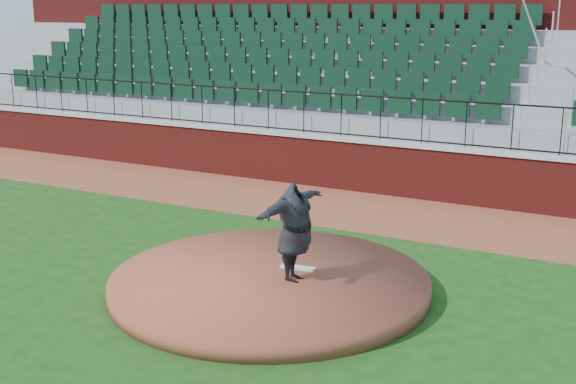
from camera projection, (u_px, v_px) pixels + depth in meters
The scene contains 10 objects.
ground at pixel (242, 293), 11.64m from camera, with size 90.00×90.00×0.00m, color #194313.
warning_track at pixel (373, 211), 16.25m from camera, with size 34.00×3.20×0.01m, color brown.
field_wall at pixel (399, 170), 17.47m from camera, with size 34.00×0.35×1.20m, color maroon.
wall_cap at pixel (400, 143), 17.31m from camera, with size 34.00×0.45×0.10m, color #B7B7B7.
wall_railing at pixel (401, 120), 17.18m from camera, with size 34.00×0.05×1.00m, color black, non-canonical shape.
seating_stands at pixel (438, 87), 19.38m from camera, with size 34.00×5.10×4.60m, color gray, non-canonical shape.
concourse_wall at pixel (468, 62), 21.66m from camera, with size 34.00×0.50×5.50m, color maroon.
pitchers_mound at pixel (270, 283), 11.72m from camera, with size 5.01×5.01×0.25m, color brown.
pitching_rubber at pixel (298, 268), 11.99m from camera, with size 0.57×0.14×0.04m, color white.
pitcher at pixel (295, 232), 11.33m from camera, with size 1.90×0.52×1.54m, color black.
Camera 1 is at (5.78, -9.26, 4.38)m, focal length 46.62 mm.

